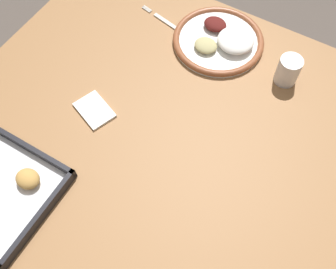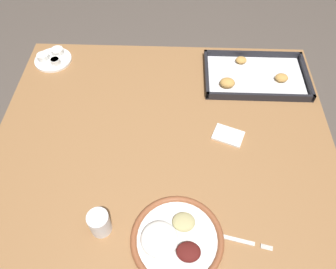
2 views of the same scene
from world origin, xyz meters
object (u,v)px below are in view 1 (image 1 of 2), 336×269
napkin (94,110)px  fork (170,24)px  dinner_plate (220,40)px  drinking_cup (288,70)px

napkin → fork: bearing=-92.2°
dinner_plate → fork: bearing=3.6°
fork → drinking_cup: drinking_cup is taller
dinner_plate → drinking_cup: size_ratio=3.28×
dinner_plate → fork: size_ratio=1.33×
drinking_cup → napkin: 0.55m
drinking_cup → napkin: drinking_cup is taller
dinner_plate → drinking_cup: bearing=172.3°
fork → napkin: bearing=100.1°
dinner_plate → drinking_cup: 0.23m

